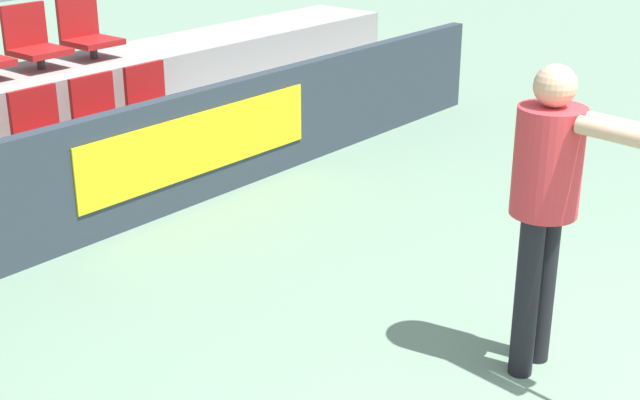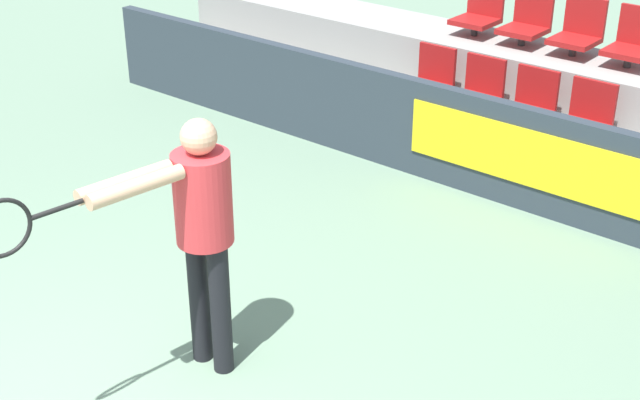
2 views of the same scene
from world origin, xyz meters
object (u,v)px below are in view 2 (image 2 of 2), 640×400
(stadium_chair_4, at_px, (479,13))
(stadium_chair_6, at_px, (578,31))
(stadium_chair_0, at_px, (430,79))
(stadium_chair_2, at_px, (530,103))
(stadium_chair_5, at_px, (527,22))
(stadium_chair_7, at_px, (634,42))
(tennis_player, at_px, (195,221))
(stadium_chair_1, at_px, (478,91))
(stadium_chair_3, at_px, (586,117))

(stadium_chair_4, height_order, stadium_chair_6, same)
(stadium_chair_0, bearing_deg, stadium_chair_2, 0.00)
(stadium_chair_5, height_order, stadium_chair_7, same)
(tennis_player, bearing_deg, stadium_chair_7, 89.26)
(stadium_chair_0, relative_size, stadium_chair_5, 1.00)
(stadium_chair_1, relative_size, stadium_chair_2, 1.00)
(stadium_chair_4, distance_m, stadium_chair_5, 0.54)
(stadium_chair_1, height_order, stadium_chair_7, stadium_chair_7)
(tennis_player, bearing_deg, stadium_chair_5, 102.02)
(stadium_chair_2, relative_size, tennis_player, 0.31)
(stadium_chair_2, relative_size, stadium_chair_6, 1.00)
(stadium_chair_4, distance_m, tennis_player, 4.91)
(stadium_chair_5, distance_m, stadium_chair_7, 1.08)
(stadium_chair_1, distance_m, stadium_chair_3, 1.08)
(stadium_chair_0, height_order, stadium_chair_7, stadium_chair_7)
(stadium_chair_0, height_order, stadium_chair_3, same)
(stadium_chair_1, xyz_separation_m, stadium_chair_3, (1.08, 0.00, 0.00))
(stadium_chair_1, xyz_separation_m, stadium_chair_6, (0.54, 0.86, 0.48))
(stadium_chair_0, relative_size, stadium_chair_7, 1.00)
(stadium_chair_6, bearing_deg, stadium_chair_5, 180.00)
(stadium_chair_1, relative_size, stadium_chair_4, 1.00)
(stadium_chair_5, xyz_separation_m, stadium_chair_6, (0.54, 0.00, 0.00))
(stadium_chair_1, bearing_deg, stadium_chair_3, 0.00)
(stadium_chair_0, distance_m, stadium_chair_1, 0.54)
(stadium_chair_3, xyz_separation_m, stadium_chair_4, (-1.62, 0.86, 0.48))
(tennis_player, bearing_deg, stadium_chair_4, 108.31)
(stadium_chair_3, bearing_deg, stadium_chair_7, 90.00)
(stadium_chair_7, bearing_deg, stadium_chair_4, 180.00)
(stadium_chair_6, relative_size, tennis_player, 0.31)
(stadium_chair_3, relative_size, stadium_chair_7, 1.00)
(tennis_player, bearing_deg, stadium_chair_2, 95.21)
(stadium_chair_1, height_order, stadium_chair_6, stadium_chair_6)
(stadium_chair_3, relative_size, tennis_player, 0.31)
(stadium_chair_3, relative_size, stadium_chair_4, 1.00)
(stadium_chair_2, height_order, stadium_chair_4, stadium_chair_4)
(stadium_chair_0, xyz_separation_m, stadium_chair_5, (0.54, 0.86, 0.48))
(stadium_chair_4, bearing_deg, stadium_chair_0, -90.00)
(stadium_chair_2, bearing_deg, stadium_chair_7, 57.95)
(stadium_chair_4, xyz_separation_m, stadium_chair_6, (1.08, 0.00, 0.00))
(stadium_chair_0, distance_m, stadium_chair_2, 1.08)
(stadium_chair_0, distance_m, stadium_chair_4, 0.99)
(stadium_chair_5, distance_m, tennis_player, 4.84)
(stadium_chair_0, height_order, tennis_player, tennis_player)
(stadium_chair_3, height_order, stadium_chair_5, stadium_chair_5)
(stadium_chair_4, distance_m, stadium_chair_6, 1.08)
(stadium_chair_2, bearing_deg, stadium_chair_0, 180.00)
(stadium_chair_1, distance_m, tennis_player, 4.00)
(stadium_chair_3, bearing_deg, tennis_player, -99.99)
(stadium_chair_2, distance_m, stadium_chair_4, 1.46)
(stadium_chair_5, bearing_deg, stadium_chair_6, 0.00)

